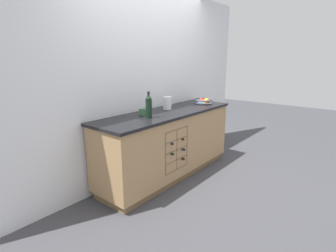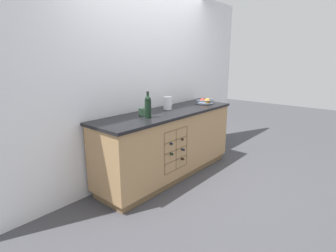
% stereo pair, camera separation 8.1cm
% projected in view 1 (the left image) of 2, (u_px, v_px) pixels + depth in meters
% --- Properties ---
extents(ground_plane, '(14.00, 14.00, 0.00)m').
position_uv_depth(ground_plane, '(168.00, 175.00, 3.70)').
color(ground_plane, '#424247').
extents(back_wall, '(4.57, 0.06, 2.55)m').
position_uv_depth(back_wall, '(147.00, 82.00, 3.61)').
color(back_wall, white).
rests_on(back_wall, ground_plane).
extents(kitchen_island, '(2.21, 0.67, 0.91)m').
position_uv_depth(kitchen_island, '(168.00, 144.00, 3.58)').
color(kitchen_island, brown).
rests_on(kitchen_island, ground_plane).
extents(fruit_bowl, '(0.30, 0.30, 0.09)m').
position_uv_depth(fruit_bowl, '(203.00, 101.00, 4.06)').
color(fruit_bowl, '#4C5666').
rests_on(fruit_bowl, kitchen_island).
extents(white_pitcher, '(0.18, 0.12, 0.18)m').
position_uv_depth(white_pitcher, '(167.00, 103.00, 3.60)').
color(white_pitcher, white).
rests_on(white_pitcher, kitchen_island).
extents(ceramic_mug, '(0.12, 0.08, 0.09)m').
position_uv_depth(ceramic_mug, '(143.00, 112.00, 3.23)').
color(ceramic_mug, '#4C7A56').
rests_on(ceramic_mug, kitchen_island).
extents(standing_wine_bottle, '(0.08, 0.08, 0.31)m').
position_uv_depth(standing_wine_bottle, '(149.00, 106.00, 3.06)').
color(standing_wine_bottle, black).
rests_on(standing_wine_bottle, kitchen_island).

